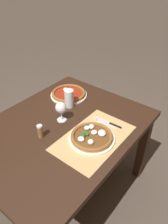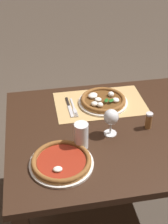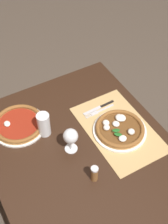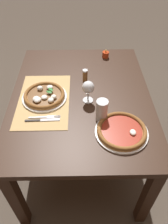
# 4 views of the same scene
# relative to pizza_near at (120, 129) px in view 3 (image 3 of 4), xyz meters

# --- Properties ---
(ground_plane) EXTENTS (24.00, 24.00, 0.00)m
(ground_plane) POSITION_rel_pizza_near_xyz_m (-0.04, 0.25, -0.76)
(ground_plane) COLOR #473D33
(dining_table) EXTENTS (1.25, 0.97, 0.74)m
(dining_table) POSITION_rel_pizza_near_xyz_m (-0.04, 0.25, -0.12)
(dining_table) COLOR black
(dining_table) RESTS_ON ground
(paper_placemat) EXTENTS (0.55, 0.34, 0.00)m
(paper_placemat) POSITION_rel_pizza_near_xyz_m (0.02, -0.00, -0.02)
(paper_placemat) COLOR tan
(paper_placemat) RESTS_ON dining_table
(pizza_near) EXTENTS (0.31, 0.31, 0.05)m
(pizza_near) POSITION_rel_pizza_near_xyz_m (0.00, 0.00, 0.00)
(pizza_near) COLOR silver
(pizza_near) RESTS_ON paper_placemat
(pizza_far) EXTENTS (0.31, 0.31, 0.04)m
(pizza_far) POSITION_rel_pizza_near_xyz_m (0.32, 0.48, -0.00)
(pizza_far) COLOR silver
(pizza_far) RESTS_ON dining_table
(wine_glass) EXTENTS (0.08, 0.08, 0.16)m
(wine_glass) POSITION_rel_pizza_near_xyz_m (0.03, 0.30, 0.08)
(wine_glass) COLOR silver
(wine_glass) RESTS_ON dining_table
(pint_glass) EXTENTS (0.07, 0.07, 0.15)m
(pint_glass) POSITION_rel_pizza_near_xyz_m (0.20, 0.37, 0.05)
(pint_glass) COLOR silver
(pint_glass) RESTS_ON dining_table
(fork) EXTENTS (0.02, 0.20, 0.00)m
(fork) POSITION_rel_pizza_near_xyz_m (0.19, 0.02, -0.02)
(fork) COLOR #B7B7BC
(fork) RESTS_ON paper_placemat
(knife) EXTENTS (0.03, 0.22, 0.01)m
(knife) POSITION_rel_pizza_near_xyz_m (0.21, 0.01, -0.02)
(knife) COLOR black
(knife) RESTS_ON paper_placemat
(pepper_shaker) EXTENTS (0.04, 0.04, 0.10)m
(pepper_shaker) POSITION_rel_pizza_near_xyz_m (-0.19, 0.28, 0.03)
(pepper_shaker) COLOR brown
(pepper_shaker) RESTS_ON dining_table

